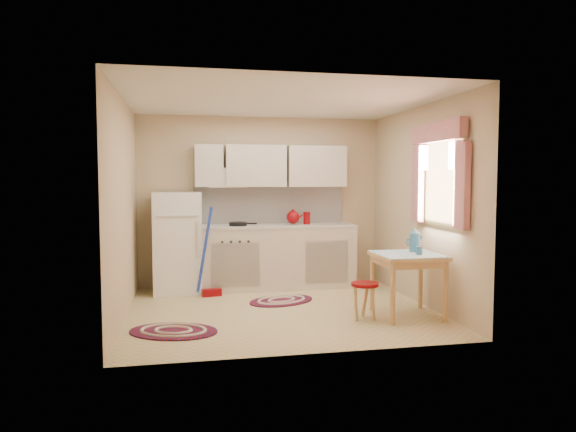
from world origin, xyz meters
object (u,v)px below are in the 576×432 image
object	(u,v)px
fridge	(178,242)
base_cabinets	(277,257)
stool	(365,301)
table	(407,285)

from	to	relation	value
fridge	base_cabinets	bearing A→B (deg)	2.03
fridge	stool	size ratio (longest dim) A/B	3.33
table	fridge	bearing A→B (deg)	145.13
base_cabinets	stool	distance (m)	2.04
fridge	stool	xyz separation A→B (m)	(2.07, -1.86, -0.49)
base_cabinets	stool	size ratio (longest dim) A/B	5.36
table	base_cabinets	bearing A→B (deg)	122.71
fridge	base_cabinets	world-z (taller)	fridge
stool	table	bearing A→B (deg)	4.97
fridge	table	distance (m)	3.19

